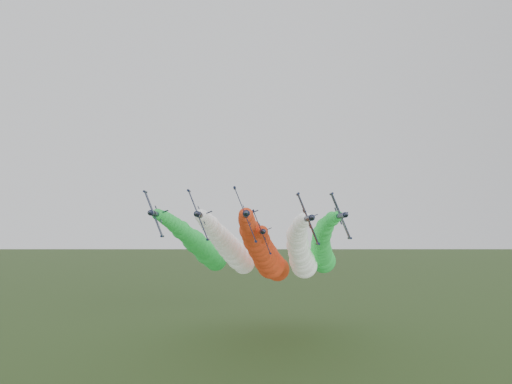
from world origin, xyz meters
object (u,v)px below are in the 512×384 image
jet_inner_left (232,250)px  jet_trail (271,259)px  jet_lead (263,253)px  jet_inner_right (301,253)px  jet_outer_left (202,248)px  jet_outer_right (322,249)px

jet_inner_left → jet_trail: bearing=50.1°
jet_lead → jet_inner_left: jet_inner_left is taller
jet_inner_right → jet_outer_left: (-29.29, 10.77, 1.28)m
jet_trail → jet_lead: bearing=-99.3°
jet_inner_left → jet_outer_right: (27.78, 10.21, -0.32)m
jet_inner_right → jet_outer_right: 13.07m
jet_inner_right → jet_inner_left: bearing=179.4°
jet_inner_right → jet_lead: bearing=-153.7°
jet_outer_right → jet_inner_right: bearing=-127.1°
jet_outer_right → jet_lead: bearing=-140.0°
jet_outer_right → jet_trail: bearing=164.3°
jet_inner_left → jet_lead: bearing=-32.6°
jet_trail → jet_inner_right: bearing=-62.4°
jet_inner_right → jet_trail: (-7.72, 14.80, -2.23)m
jet_outer_left → jet_outer_right: size_ratio=1.00×
jet_outer_left → jet_inner_right: bearing=-20.2°
jet_lead → jet_trail: jet_lead is taller
jet_inner_left → jet_inner_right: 19.95m
jet_outer_right → jet_trail: 16.48m
jet_lead → jet_inner_left: (-8.86, 5.67, 0.75)m
jet_inner_right → jet_outer_left: size_ratio=1.00×
jet_inner_right → jet_outer_left: bearing=159.8°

